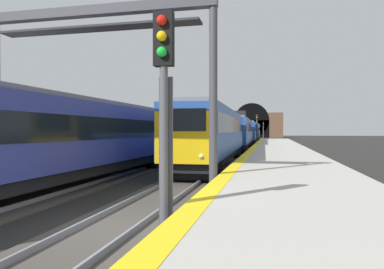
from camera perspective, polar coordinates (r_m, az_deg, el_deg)
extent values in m
plane|color=black|center=(9.10, -13.46, -15.12)|extent=(320.00, 320.00, 0.00)
cube|color=#ADA89E|center=(8.13, 17.55, -13.42)|extent=(112.00, 4.73, 1.00)
cube|color=yellow|center=(8.12, 2.32, -9.78)|extent=(112.00, 0.50, 0.01)
cube|color=#423D38|center=(9.09, -13.46, -14.94)|extent=(160.00, 2.69, 0.06)
cube|color=gray|center=(9.39, -17.51, -13.78)|extent=(160.00, 0.07, 0.15)
cube|color=gray|center=(8.78, -9.11, -14.78)|extent=(160.00, 0.07, 0.15)
cube|color=#264C99|center=(24.64, 3.62, 0.47)|extent=(18.71, 3.12, 2.77)
cube|color=black|center=(24.64, 3.62, 1.56)|extent=(17.96, 3.14, 1.00)
cube|color=slate|center=(24.68, 3.62, 3.92)|extent=(18.14, 2.69, 0.20)
cube|color=black|center=(24.69, 3.62, -3.19)|extent=(18.33, 2.78, 0.52)
cylinder|color=black|center=(16.60, -0.41, -6.24)|extent=(0.99, 2.60, 0.94)
cylinder|color=black|center=(18.35, 0.77, -5.58)|extent=(0.99, 2.60, 0.94)
cylinder|color=black|center=(31.13, 5.29, -3.00)|extent=(0.99, 2.60, 0.94)
cylinder|color=black|center=(32.92, 5.63, -2.80)|extent=(0.99, 2.60, 0.94)
cube|color=#E5B20F|center=(15.42, -1.26, -0.49)|extent=(0.17, 2.70, 2.33)
cube|color=black|center=(15.37, -1.30, 2.39)|extent=(0.07, 1.97, 1.00)
sphere|color=#F2EACC|center=(15.24, 1.53, -3.57)|extent=(0.20, 0.20, 0.20)
sphere|color=#F2EACC|center=(15.59, -4.08, -3.48)|extent=(0.20, 0.20, 0.20)
cube|color=#264C99|center=(43.86, 7.58, 0.56)|extent=(18.71, 3.12, 2.77)
cube|color=black|center=(43.87, 7.58, 1.14)|extent=(17.96, 3.14, 0.97)
cube|color=slate|center=(43.89, 7.58, 2.50)|extent=(18.14, 2.69, 0.20)
cube|color=black|center=(43.90, 7.57, -1.49)|extent=(18.33, 2.78, 0.52)
cylinder|color=black|center=(35.81, 6.65, -2.52)|extent=(0.99, 2.60, 0.94)
cylinder|color=black|center=(37.60, 6.89, -2.36)|extent=(0.99, 2.60, 0.94)
cylinder|color=black|center=(50.23, 8.09, -1.59)|extent=(0.99, 2.60, 0.94)
cylinder|color=black|center=(52.02, 8.21, -1.52)|extent=(0.99, 2.60, 0.94)
cube|color=#264C99|center=(63.17, 9.12, 0.60)|extent=(18.71, 3.12, 2.77)
cube|color=black|center=(63.17, 9.12, 1.01)|extent=(17.96, 3.14, 0.98)
cube|color=slate|center=(63.19, 9.12, 1.95)|extent=(18.14, 2.69, 0.20)
cube|color=black|center=(63.19, 9.12, -0.83)|extent=(18.33, 2.78, 0.52)
cylinder|color=black|center=(55.36, 8.76, -1.38)|extent=(0.99, 2.60, 0.94)
cylinder|color=black|center=(57.16, 8.85, -1.32)|extent=(0.99, 2.60, 0.94)
cylinder|color=black|center=(69.25, 9.34, -0.97)|extent=(0.99, 2.60, 0.94)
cylinder|color=black|center=(71.05, 9.40, -0.93)|extent=(0.99, 2.60, 0.94)
cube|color=#264C99|center=(82.50, 9.94, 0.62)|extent=(18.71, 3.12, 2.77)
cube|color=black|center=(82.50, 9.94, 0.90)|extent=(17.96, 3.14, 0.85)
cube|color=slate|center=(82.52, 9.94, 1.65)|extent=(18.14, 2.69, 0.20)
cube|color=black|center=(82.52, 9.94, -0.47)|extent=(18.33, 2.78, 0.52)
cylinder|color=black|center=(74.55, 9.76, -0.85)|extent=(0.99, 2.60, 0.94)
cylinder|color=black|center=(76.34, 9.80, -0.81)|extent=(0.99, 2.60, 0.94)
cylinder|color=black|center=(88.71, 10.06, -0.61)|extent=(0.99, 2.60, 0.94)
cylinder|color=black|center=(90.51, 10.09, -0.58)|extent=(0.99, 2.60, 0.94)
cube|color=black|center=(43.91, 7.58, 3.22)|extent=(1.33, 1.71, 0.90)
cube|color=navy|center=(16.48, -18.11, 0.14)|extent=(20.53, 3.37, 2.67)
cube|color=black|center=(16.48, -18.11, 0.95)|extent=(19.71, 3.38, 0.94)
cube|color=slate|center=(16.53, -18.13, 5.13)|extent=(19.90, 2.93, 0.20)
cube|color=black|center=(16.56, -18.09, -5.15)|extent=(20.11, 3.02, 0.52)
cylinder|color=black|center=(24.55, -6.89, -4.00)|extent=(1.01, 2.61, 0.94)
cylinder|color=black|center=(22.89, -8.52, -4.34)|extent=(1.01, 2.61, 0.94)
cube|color=yellow|center=(25.75, -5.80, 0.18)|extent=(0.19, 2.70, 2.51)
cube|color=black|center=(25.80, -5.77, 1.55)|extent=(0.09, 1.97, 0.96)
sphere|color=#F2EACC|center=(26.10, -7.35, -1.81)|extent=(0.20, 0.20, 0.20)
sphere|color=#F2EACC|center=(25.57, -4.13, -1.86)|extent=(0.20, 0.20, 0.20)
cube|color=navy|center=(36.26, -0.80, 0.46)|extent=(20.53, 3.37, 2.67)
cube|color=black|center=(36.26, -0.80, 1.22)|extent=(19.71, 3.38, 0.91)
cube|color=slate|center=(36.29, -0.80, 2.73)|extent=(19.90, 2.93, 0.20)
cube|color=black|center=(36.30, -0.80, -1.95)|extent=(20.11, 3.02, 0.52)
cylinder|color=black|center=(45.15, 2.18, -1.85)|extent=(1.01, 2.61, 0.94)
cylinder|color=black|center=(43.40, 1.69, -1.95)|extent=(1.01, 2.61, 0.94)
cylinder|color=black|center=(29.35, -4.50, -3.23)|extent=(1.01, 2.61, 0.94)
cylinder|color=black|center=(27.65, -5.69, -3.47)|extent=(1.01, 2.61, 0.94)
cube|color=navy|center=(57.01, 4.13, 0.55)|extent=(20.53, 3.37, 2.67)
cube|color=black|center=(57.01, 4.13, 1.02)|extent=(19.71, 3.38, 0.81)
cube|color=slate|center=(57.02, 4.13, 1.99)|extent=(19.90, 2.93, 0.20)
cube|color=black|center=(57.03, 4.13, -0.99)|extent=(20.11, 3.02, 0.52)
cylinder|color=black|center=(65.76, 5.47, -1.05)|extent=(1.01, 2.61, 0.94)
cylinder|color=black|center=(63.98, 5.23, -1.10)|extent=(1.01, 2.61, 0.94)
cylinder|color=black|center=(50.13, 2.72, -1.60)|extent=(1.01, 2.61, 0.94)
cylinder|color=black|center=(48.37, 2.29, -1.68)|extent=(1.01, 2.61, 0.94)
cube|color=black|center=(36.31, -0.80, 3.60)|extent=(1.35, 1.72, 0.90)
cylinder|color=#4C4C54|center=(6.87, -4.59, -4.47)|extent=(0.16, 0.16, 3.72)
cube|color=black|center=(7.06, -4.61, 15.17)|extent=(0.20, 0.38, 1.05)
cube|color=#4C4C54|center=(7.00, -4.25, -4.37)|extent=(0.04, 0.28, 3.35)
sphere|color=red|center=(7.03, -4.94, 17.99)|extent=(0.20, 0.20, 0.20)
sphere|color=yellow|center=(6.95, -4.94, 15.63)|extent=(0.20, 0.20, 0.20)
sphere|color=green|center=(6.88, -4.93, 13.21)|extent=(0.20, 0.20, 0.20)
cylinder|color=#38383D|center=(54.36, 10.49, 0.28)|extent=(0.16, 0.16, 4.17)
cube|color=black|center=(54.40, 10.49, 2.87)|extent=(0.20, 0.38, 0.75)
cube|color=#38383D|center=(54.50, 10.49, 0.28)|extent=(0.04, 0.28, 3.75)
sphere|color=red|center=(54.28, 10.49, 3.06)|extent=(0.20, 0.20, 0.20)
sphere|color=yellow|center=(54.26, 10.49, 2.74)|extent=(0.20, 0.20, 0.20)
cylinder|color=#4C4C54|center=(104.23, 11.51, 0.38)|extent=(0.16, 0.16, 3.83)
cube|color=black|center=(104.24, 11.51, 1.72)|extent=(0.20, 0.38, 1.05)
cube|color=#4C4C54|center=(104.37, 11.51, 0.38)|extent=(0.04, 0.28, 3.45)
sphere|color=red|center=(104.12, 11.51, 1.90)|extent=(0.20, 0.20, 0.20)
sphere|color=yellow|center=(104.12, 11.51, 1.73)|extent=(0.20, 0.20, 0.20)
sphere|color=green|center=(104.11, 11.51, 1.57)|extent=(0.20, 0.20, 0.20)
cylinder|color=#3F3F47|center=(11.83, 3.47, 4.71)|extent=(0.28, 0.28, 6.61)
cube|color=#3F3F47|center=(13.85, -15.22, 18.80)|extent=(0.36, 8.80, 0.35)
cube|color=#2D2D33|center=(13.67, -15.21, 16.31)|extent=(0.70, 7.67, 0.08)
cube|color=brown|center=(119.36, 9.67, 1.49)|extent=(2.24, 20.37, 8.28)
cube|color=black|center=(118.18, 9.64, 0.90)|extent=(0.12, 11.41, 5.80)
cylinder|color=black|center=(118.23, 9.65, 2.30)|extent=(0.12, 11.41, 11.41)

